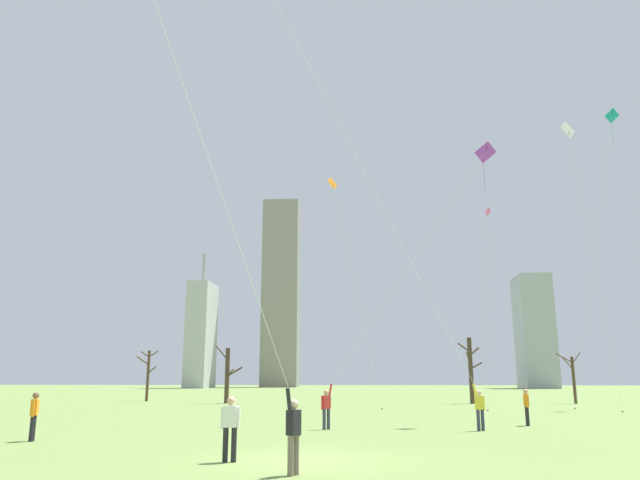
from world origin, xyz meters
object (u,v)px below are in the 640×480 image
kite_flyer_midfield_center_yellow (240,273)px  distant_kite_drifting_right_orange (339,211)px  distant_kite_high_overhead_white (571,148)px  distant_kite_low_near_trees_teal (610,133)px  bare_tree_right_of_center (471,368)px  distant_kite_drifting_left_pink (488,236)px  bystander_far_off_by_trees (230,425)px  kite_flyer_far_back_red (433,314)px  bare_tree_center (148,373)px  bystander_strolling_midfield (34,414)px  bare_tree_left_of_center (573,377)px  bare_tree_far_right_edge (227,374)px  kite_flyer_foreground_left_purple (358,355)px  bystander_watching_nearby (526,405)px

kite_flyer_midfield_center_yellow → distant_kite_drifting_right_orange: size_ratio=1.22×
distant_kite_high_overhead_white → distant_kite_low_near_trees_teal: (5.89, 8.12, 4.24)m
bare_tree_right_of_center → distant_kite_drifting_left_pink: bearing=-88.3°
bystander_far_off_by_trees → kite_flyer_far_back_red: bearing=55.5°
distant_kite_low_near_trees_teal → bare_tree_center: size_ratio=4.97×
kite_flyer_far_back_red → bare_tree_right_of_center: size_ratio=3.65×
bystander_strolling_midfield → bare_tree_left_of_center: bare_tree_left_of_center is taller
kite_flyer_midfield_center_yellow → bare_tree_left_of_center: (19.91, 42.85, -1.98)m
distant_kite_high_overhead_white → bare_tree_right_of_center: 21.34m
bare_tree_far_right_edge → bare_tree_right_of_center: (21.22, 1.05, 0.48)m
kite_flyer_foreground_left_purple → bare_tree_right_of_center: size_ratio=2.55×
distant_kite_drifting_right_orange → distant_kite_low_near_trees_teal: bearing=23.6°
kite_flyer_midfield_center_yellow → bystander_watching_nearby: 19.65m
kite_flyer_far_back_red → bystander_watching_nearby: 7.26m
distant_kite_low_near_trees_teal → bare_tree_right_of_center: size_ratio=4.23×
bystander_watching_nearby → distant_kite_low_near_trees_teal: 30.43m
bystander_far_off_by_trees → bystander_watching_nearby: bearing=51.4°
kite_flyer_foreground_left_purple → bystander_strolling_midfield: bearing=-149.3°
distant_kite_drifting_left_pink → bare_tree_right_of_center: (-0.29, 9.80, -9.50)m
kite_flyer_midfield_center_yellow → bare_tree_left_of_center: size_ratio=4.26×
kite_flyer_midfield_center_yellow → distant_kite_drifting_right_orange: 27.32m
kite_flyer_foreground_left_purple → distant_kite_drifting_left_pink: (9.35, 17.80, 9.42)m
distant_kite_drifting_left_pink → bare_tree_center: distant_kite_drifting_left_pink is taller
kite_flyer_midfield_center_yellow → bystander_watching_nearby: size_ratio=11.24×
kite_flyer_midfield_center_yellow → bare_tree_center: kite_flyer_midfield_center_yellow is taller
kite_flyer_far_back_red → bare_tree_left_of_center: kite_flyer_far_back_red is taller
bystander_strolling_midfield → bare_tree_center: 38.71m
bystander_far_off_by_trees → bystander_watching_nearby: 16.99m
kite_flyer_midfield_center_yellow → bystander_far_off_by_trees: 4.93m
kite_flyer_midfield_center_yellow → distant_kite_high_overhead_white: size_ratio=0.95×
kite_flyer_far_back_red → distant_kite_high_overhead_white: 22.39m
distant_kite_drifting_right_orange → bare_tree_right_of_center: distant_kite_drifting_right_orange is taller
distant_kite_high_overhead_white → distant_kite_drifting_right_orange: distant_kite_high_overhead_white is taller
distant_kite_drifting_left_pink → bare_tree_left_of_center: 16.86m
kite_flyer_midfield_center_yellow → bystander_strolling_midfield: bearing=137.4°
kite_flyer_foreground_left_purple → distant_kite_low_near_trees_teal: (20.11, 20.70, 18.41)m
bystander_far_off_by_trees → distant_kite_high_overhead_white: distant_kite_high_overhead_white is taller
bare_tree_center → bare_tree_right_of_center: size_ratio=0.85×
kite_flyer_midfield_center_yellow → kite_flyer_foreground_left_purple: bearing=81.7°
bystander_watching_nearby → bare_tree_left_of_center: 28.05m
distant_kite_drifting_right_orange → distant_kite_high_overhead_white: bearing=4.7°
bystander_far_off_by_trees → bare_tree_far_right_edge: size_ratio=0.32×
bystander_far_off_by_trees → bystander_watching_nearby: (10.60, 13.27, 0.00)m
bystander_far_off_by_trees → bare_tree_right_of_center: (12.10, 38.74, 2.09)m
bystander_watching_nearby → distant_kite_drifting_left_pink: 19.57m
bare_tree_far_right_edge → bare_tree_right_of_center: bare_tree_right_of_center is taller
bare_tree_left_of_center → bare_tree_right_of_center: size_ratio=0.76×
bare_tree_center → bare_tree_right_of_center: (30.00, -3.25, 0.35)m
bare_tree_far_right_edge → bare_tree_center: size_ratio=1.07×
bystander_far_off_by_trees → bare_tree_far_right_edge: bearing=103.6°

